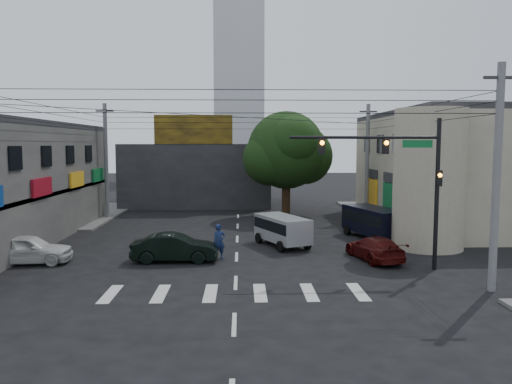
{
  "coord_description": "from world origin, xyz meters",
  "views": [
    {
      "loc": [
        0.23,
        -24.14,
        5.99
      ],
      "look_at": [
        1.1,
        4.0,
        3.28
      ],
      "focal_mm": 35.0,
      "sensor_mm": 36.0,
      "label": 1
    }
  ],
  "objects_px": {
    "maroon_sedan": "(374,248)",
    "traffic_officer": "(219,242)",
    "street_tree": "(286,150)",
    "utility_pole_near_right": "(497,179)",
    "dark_sedan": "(175,248)",
    "white_compact": "(27,249)",
    "silver_minivan": "(282,231)",
    "utility_pole_far_right": "(367,161)",
    "navy_van": "(373,223)",
    "utility_pole_far_left": "(106,162)",
    "traffic_gantry": "(403,169)"
  },
  "relations": [
    {
      "from": "traffic_gantry",
      "to": "dark_sedan",
      "type": "relative_size",
      "value": 1.65
    },
    {
      "from": "dark_sedan",
      "to": "traffic_officer",
      "type": "bearing_deg",
      "value": -77.04
    },
    {
      "from": "silver_minivan",
      "to": "traffic_officer",
      "type": "relative_size",
      "value": 2.43
    },
    {
      "from": "maroon_sedan",
      "to": "navy_van",
      "type": "distance_m",
      "value": 5.97
    },
    {
      "from": "street_tree",
      "to": "utility_pole_near_right",
      "type": "height_order",
      "value": "utility_pole_near_right"
    },
    {
      "from": "utility_pole_near_right",
      "to": "traffic_officer",
      "type": "xyz_separation_m",
      "value": [
        -11.4,
        6.05,
        -3.68
      ]
    },
    {
      "from": "street_tree",
      "to": "traffic_gantry",
      "type": "distance_m",
      "value": 18.42
    },
    {
      "from": "navy_van",
      "to": "street_tree",
      "type": "bearing_deg",
      "value": 8.32
    },
    {
      "from": "dark_sedan",
      "to": "utility_pole_near_right",
      "type": "bearing_deg",
      "value": -112.23
    },
    {
      "from": "street_tree",
      "to": "white_compact",
      "type": "distance_m",
      "value": 22.24
    },
    {
      "from": "street_tree",
      "to": "traffic_officer",
      "type": "height_order",
      "value": "street_tree"
    },
    {
      "from": "street_tree",
      "to": "utility_pole_far_right",
      "type": "xyz_separation_m",
      "value": [
        6.5,
        -1.0,
        -0.87
      ]
    },
    {
      "from": "silver_minivan",
      "to": "traffic_officer",
      "type": "bearing_deg",
      "value": 107.71
    },
    {
      "from": "traffic_officer",
      "to": "navy_van",
      "type": "bearing_deg",
      "value": 7.37
    },
    {
      "from": "maroon_sedan",
      "to": "traffic_officer",
      "type": "relative_size",
      "value": 2.46
    },
    {
      "from": "utility_pole_far_left",
      "to": "navy_van",
      "type": "distance_m",
      "value": 21.52
    },
    {
      "from": "utility_pole_near_right",
      "to": "utility_pole_far_left",
      "type": "height_order",
      "value": "same"
    },
    {
      "from": "street_tree",
      "to": "utility_pole_near_right",
      "type": "distance_m",
      "value": 22.48
    },
    {
      "from": "maroon_sedan",
      "to": "traffic_officer",
      "type": "height_order",
      "value": "traffic_officer"
    },
    {
      "from": "maroon_sedan",
      "to": "silver_minivan",
      "type": "relative_size",
      "value": 1.01
    },
    {
      "from": "traffic_officer",
      "to": "utility_pole_far_right",
      "type": "bearing_deg",
      "value": 30.08
    },
    {
      "from": "white_compact",
      "to": "navy_van",
      "type": "height_order",
      "value": "navy_van"
    },
    {
      "from": "dark_sedan",
      "to": "utility_pole_far_left",
      "type": "bearing_deg",
      "value": 26.02
    },
    {
      "from": "utility_pole_near_right",
      "to": "dark_sedan",
      "type": "xyz_separation_m",
      "value": [
        -13.64,
        5.53,
        -3.88
      ]
    },
    {
      "from": "utility_pole_near_right",
      "to": "dark_sedan",
      "type": "height_order",
      "value": "utility_pole_near_right"
    },
    {
      "from": "dark_sedan",
      "to": "maroon_sedan",
      "type": "bearing_deg",
      "value": -89.95
    },
    {
      "from": "utility_pole_far_left",
      "to": "utility_pole_far_right",
      "type": "distance_m",
      "value": 21.0
    },
    {
      "from": "white_compact",
      "to": "traffic_officer",
      "type": "distance_m",
      "value": 9.63
    },
    {
      "from": "navy_van",
      "to": "traffic_officer",
      "type": "distance_m",
      "value": 10.9
    },
    {
      "from": "dark_sedan",
      "to": "white_compact",
      "type": "relative_size",
      "value": 0.98
    },
    {
      "from": "maroon_sedan",
      "to": "street_tree",
      "type": "bearing_deg",
      "value": -90.96
    },
    {
      "from": "silver_minivan",
      "to": "traffic_gantry",
      "type": "bearing_deg",
      "value": -161.56
    },
    {
      "from": "utility_pole_far_left",
      "to": "maroon_sedan",
      "type": "height_order",
      "value": "utility_pole_far_left"
    },
    {
      "from": "street_tree",
      "to": "traffic_gantry",
      "type": "bearing_deg",
      "value": -78.01
    },
    {
      "from": "utility_pole_near_right",
      "to": "traffic_officer",
      "type": "distance_m",
      "value": 13.42
    },
    {
      "from": "white_compact",
      "to": "silver_minivan",
      "type": "relative_size",
      "value": 1.0
    },
    {
      "from": "traffic_gantry",
      "to": "utility_pole_far_right",
      "type": "height_order",
      "value": "utility_pole_far_right"
    },
    {
      "from": "white_compact",
      "to": "street_tree",
      "type": "bearing_deg",
      "value": -45.71
    },
    {
      "from": "utility_pole_near_right",
      "to": "utility_pole_far_left",
      "type": "xyz_separation_m",
      "value": [
        -21.0,
        20.5,
        0.0
      ]
    },
    {
      "from": "white_compact",
      "to": "utility_pole_far_right",
      "type": "bearing_deg",
      "value": -57.98
    },
    {
      "from": "utility_pole_far_right",
      "to": "maroon_sedan",
      "type": "distance_m",
      "value": 15.82
    },
    {
      "from": "street_tree",
      "to": "white_compact",
      "type": "xyz_separation_m",
      "value": [
        -14.5,
        -16.18,
        -4.73
      ]
    },
    {
      "from": "utility_pole_far_left",
      "to": "silver_minivan",
      "type": "relative_size",
      "value": 2.07
    },
    {
      "from": "traffic_gantry",
      "to": "navy_van",
      "type": "relative_size",
      "value": 1.36
    },
    {
      "from": "traffic_officer",
      "to": "maroon_sedan",
      "type": "bearing_deg",
      "value": -25.08
    },
    {
      "from": "silver_minivan",
      "to": "street_tree",
      "type": "bearing_deg",
      "value": -29.85
    },
    {
      "from": "street_tree",
      "to": "utility_pole_far_right",
      "type": "distance_m",
      "value": 6.63
    },
    {
      "from": "white_compact",
      "to": "silver_minivan",
      "type": "xyz_separation_m",
      "value": [
        13.17,
        3.88,
        0.14
      ]
    },
    {
      "from": "traffic_officer",
      "to": "street_tree",
      "type": "bearing_deg",
      "value": 50.75
    },
    {
      "from": "traffic_gantry",
      "to": "utility_pole_far_right",
      "type": "distance_m",
      "value": 17.21
    }
  ]
}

